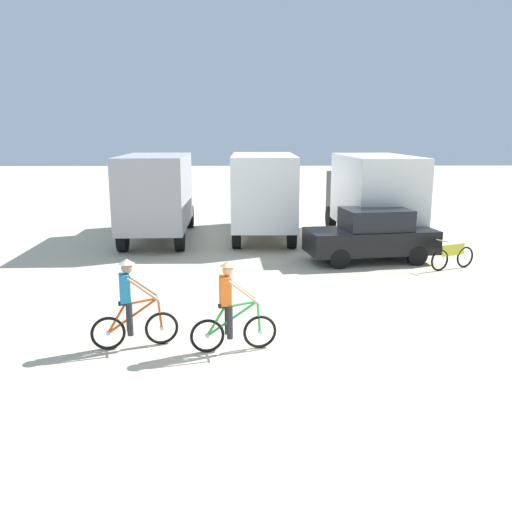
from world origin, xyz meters
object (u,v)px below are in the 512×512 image
at_px(box_truck_avon_van, 263,191).
at_px(cyclist_cowboy_hat, 231,310).
at_px(cyclist_orange_shirt, 131,307).
at_px(box_truck_grey_hauler, 158,193).
at_px(bicycle_spare, 453,257).
at_px(sedan_parked, 372,235).
at_px(box_truck_white_box, 371,193).

height_order(box_truck_avon_van, cyclist_cowboy_hat, box_truck_avon_van).
bearing_deg(cyclist_orange_shirt, box_truck_grey_hauler, 95.99).
distance_m(box_truck_grey_hauler, cyclist_orange_shirt, 11.47).
relative_size(cyclist_orange_shirt, bicycle_spare, 1.14).
distance_m(sedan_parked, cyclist_orange_shirt, 9.78).
xyz_separation_m(sedan_parked, cyclist_cowboy_hat, (-4.46, -7.58, -0.04)).
bearing_deg(cyclist_cowboy_hat, box_truck_avon_van, 85.30).
relative_size(box_truck_avon_van, box_truck_white_box, 0.99).
xyz_separation_m(cyclist_orange_shirt, bicycle_spare, (8.74, 6.24, -0.45)).
bearing_deg(box_truck_grey_hauler, bicycle_spare, -27.24).
xyz_separation_m(box_truck_grey_hauler, bicycle_spare, (9.93, -5.11, -1.48)).
bearing_deg(bicycle_spare, cyclist_orange_shirt, -144.45).
height_order(sedan_parked, cyclist_orange_shirt, cyclist_orange_shirt).
bearing_deg(sedan_parked, cyclist_cowboy_hat, -120.45).
distance_m(box_truck_avon_van, cyclist_cowboy_hat, 12.13).
distance_m(box_truck_grey_hauler, bicycle_spare, 11.27).
xyz_separation_m(box_truck_white_box, cyclist_orange_shirt, (-7.17, -10.97, -1.03)).
bearing_deg(cyclist_cowboy_hat, box_truck_grey_hauler, 105.31).
distance_m(sedan_parked, cyclist_cowboy_hat, 8.79).
height_order(box_truck_avon_van, bicycle_spare, box_truck_avon_van).
xyz_separation_m(box_truck_avon_van, bicycle_spare, (5.77, -5.59, -1.48)).
bearing_deg(sedan_parked, box_truck_white_box, 78.34).
height_order(box_truck_grey_hauler, cyclist_orange_shirt, box_truck_grey_hauler).
relative_size(sedan_parked, cyclist_orange_shirt, 2.43).
relative_size(box_truck_grey_hauler, sedan_parked, 1.54).
distance_m(box_truck_white_box, cyclist_cowboy_hat, 12.37).
bearing_deg(cyclist_cowboy_hat, sedan_parked, 59.55).
distance_m(box_truck_avon_van, sedan_parked, 5.74).
relative_size(box_truck_grey_hauler, cyclist_cowboy_hat, 3.74).
xyz_separation_m(sedan_parked, bicycle_spare, (2.31, -1.13, -0.48)).
relative_size(cyclist_cowboy_hat, bicycle_spare, 1.14).
height_order(cyclist_orange_shirt, bicycle_spare, cyclist_orange_shirt).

